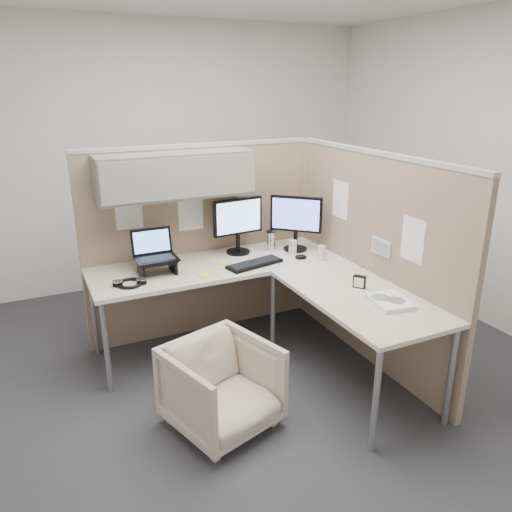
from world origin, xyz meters
name	(u,v)px	position (x,y,z in m)	size (l,w,h in m)	color
ground	(258,373)	(0.00, 0.00, 0.00)	(4.50, 4.50, 0.00)	#2D2D31
partition_back	(190,212)	(-0.22, 0.83, 1.10)	(2.00, 0.36, 1.63)	#977D63
partition_right	(368,258)	(0.90, -0.07, 0.82)	(0.07, 2.03, 1.63)	#977D63
desk	(266,281)	(0.12, 0.13, 0.69)	(2.00, 1.98, 0.73)	beige
office_chair	(222,383)	(-0.47, -0.44, 0.31)	(0.60, 0.56, 0.62)	beige
monitor_left	(238,221)	(0.15, 0.70, 1.00)	(0.44, 0.20, 0.47)	black
monitor_right	(296,219)	(0.62, 0.57, 1.00)	(0.35, 0.33, 0.47)	black
laptop_station	(156,257)	(-0.59, 0.54, 0.85)	(0.31, 0.26, 0.32)	black
keyboard	(255,264)	(0.14, 0.37, 0.74)	(0.46, 0.15, 0.02)	black
mouse	(301,257)	(0.55, 0.35, 0.75)	(0.10, 0.06, 0.03)	black
travel_mug	(271,241)	(0.43, 0.65, 0.82)	(0.08, 0.08, 0.17)	silver
soda_can_green	(321,253)	(0.68, 0.25, 0.79)	(0.07, 0.07, 0.12)	silver
soda_can_silver	(293,247)	(0.54, 0.47, 0.79)	(0.07, 0.07, 0.12)	silver
sticky_note_a	(205,275)	(-0.29, 0.32, 0.73)	(0.08, 0.08, 0.01)	yellow
sticky_note_d	(222,263)	(-0.07, 0.52, 0.73)	(0.08, 0.08, 0.01)	yellow
headphones	(130,283)	(-0.83, 0.38, 0.74)	(0.23, 0.22, 0.03)	black
paper_stack	(390,301)	(0.63, -0.66, 0.75)	(0.27, 0.32, 0.03)	white
desk_clock	(359,282)	(0.61, -0.36, 0.77)	(0.08, 0.09, 0.09)	black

